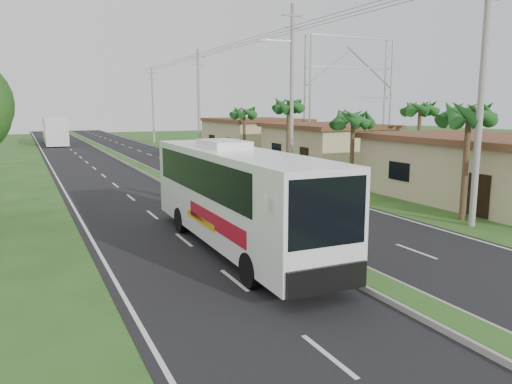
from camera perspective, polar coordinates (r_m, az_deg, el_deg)
name	(u,v)px	position (r m, az deg, el deg)	size (l,w,h in m)	color
ground	(333,265)	(16.59, 8.82, -8.25)	(180.00, 180.00, 0.00)	#274F1D
road_asphalt	(168,182)	(34.58, -10.06, 1.15)	(14.00, 160.00, 0.02)	black
median_strip	(168,181)	(34.56, -10.06, 1.30)	(1.20, 160.00, 0.18)	gray
lane_edge_left	(63,189)	(33.48, -21.18, 0.34)	(0.12, 160.00, 0.01)	silver
lane_edge_right	(256,176)	(36.88, 0.03, 1.82)	(0.12, 160.00, 0.01)	silver
shop_near	(487,168)	(29.98, 24.89, 2.50)	(8.60, 12.60, 3.52)	#C1B882
shop_mid	(325,146)	(41.98, 7.92, 5.24)	(7.60, 10.60, 3.67)	#C1B882
shop_far	(254,136)	(54.21, -0.24, 6.41)	(8.60, 11.60, 3.82)	#C1B882
palm_verge_a	(469,115)	(24.05, 23.17, 8.13)	(2.40, 2.40, 5.45)	#473321
palm_verge_b	(353,119)	(31.03, 11.04, 8.22)	(2.40, 2.40, 5.05)	#473321
palm_verge_c	(288,106)	(36.60, 3.72, 9.78)	(2.40, 2.40, 5.85)	#473321
palm_verge_d	(244,113)	(44.89, -1.36, 9.06)	(2.40, 2.40, 5.25)	#473321
palm_behind_shop	(420,109)	(38.52, 18.26, 9.03)	(2.40, 2.40, 5.65)	#473321
utility_pole_a	(481,92)	(23.02, 24.37, 10.34)	(1.60, 0.28, 11.00)	gray
utility_pole_b	(291,90)	(35.59, 4.07, 11.60)	(3.20, 0.28, 12.00)	gray
utility_pole_c	(199,101)	(53.91, -6.56, 10.31)	(1.60, 0.28, 11.00)	gray
utility_pole_d	(153,104)	(73.12, -11.70, 9.82)	(1.60, 0.28, 10.50)	gray
billboard_lattice	(349,89)	(53.01, 10.61, 11.46)	(10.18, 1.18, 12.07)	gray
coach_bus_main	(235,191)	(17.76, -2.37, 0.11)	(2.66, 11.97, 3.86)	white
coach_bus_far	(55,129)	(73.04, -22.01, 6.67)	(2.96, 12.52, 3.63)	white
motorcyclist	(190,186)	(26.73, -7.59, 0.68)	(1.73, 0.98, 2.43)	black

